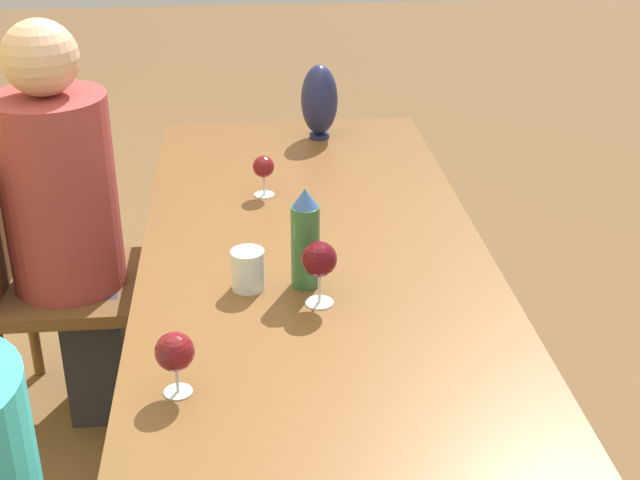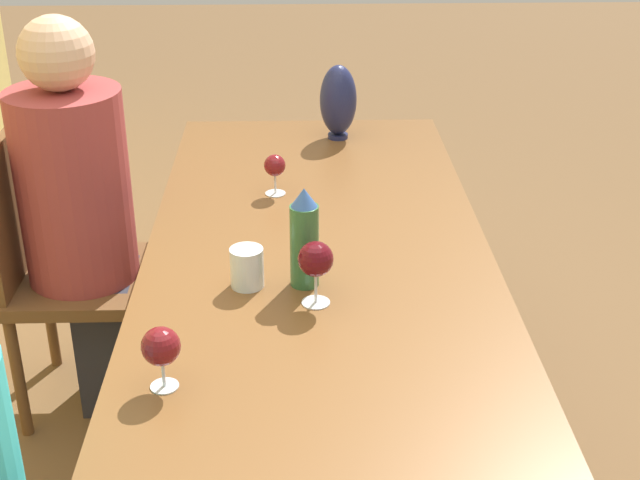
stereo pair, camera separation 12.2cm
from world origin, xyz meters
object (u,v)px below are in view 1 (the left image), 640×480
water_tumbler (248,270)px  vase (319,101)px  wine_glass_1 (319,260)px  person_far (67,216)px  wine_glass_2 (175,353)px  chair_far (47,274)px  water_bottle (305,239)px  wine_glass_3 (264,168)px

water_tumbler → vase: 1.08m
water_tumbler → wine_glass_1: wine_glass_1 is taller
person_far → wine_glass_2: bearing=-159.0°
chair_far → water_bottle: bearing=-127.2°
water_tumbler → wine_glass_3: bearing=-6.0°
person_far → wine_glass_1: bearing=-133.7°
water_tumbler → vase: size_ratio=0.39×
wine_glass_1 → person_far: bearing=46.3°
wine_glass_1 → wine_glass_3: wine_glass_1 is taller
water_tumbler → wine_glass_2: 0.44m
vase → wine_glass_1: size_ratio=1.64×
water_tumbler → wine_glass_3: (0.56, -0.06, 0.04)m
vase → wine_glass_3: (-0.48, 0.21, -0.05)m
chair_far → person_far: 0.20m
water_bottle → chair_far: (0.56, 0.74, -0.36)m
person_far → chair_far: bearing=90.0°
wine_glass_3 → person_far: size_ratio=0.10×
water_bottle → wine_glass_2: (-0.41, 0.28, -0.03)m
vase → wine_glass_2: vase is taller
water_bottle → water_tumbler: (-0.00, 0.14, -0.07)m
water_bottle → chair_far: size_ratio=0.28×
water_bottle → wine_glass_1: (-0.09, -0.02, -0.01)m
wine_glass_1 → person_far: 0.96m
vase → chair_far: vase is taller
wine_glass_2 → person_far: person_far is taller
water_bottle → vase: bearing=-7.1°
water_tumbler → chair_far: bearing=46.9°
vase → wine_glass_2: size_ratio=1.91×
water_tumbler → wine_glass_1: bearing=-118.7°
wine_glass_1 → wine_glass_2: (-0.32, 0.31, -0.02)m
vase → wine_glass_3: bearing=156.7°
water_bottle → wine_glass_3: water_bottle is taller
vase → water_tumbler: bearing=165.6°
wine_glass_3 → wine_glass_2: bearing=168.0°
water_bottle → water_tumbler: 0.15m
vase → wine_glass_3: vase is taller
wine_glass_3 → vase: bearing=-23.3°
vase → wine_glass_2: 1.51m
water_bottle → vase: 1.04m
wine_glass_1 → wine_glass_3: (0.64, 0.10, -0.03)m
water_tumbler → wine_glass_2: (-0.41, 0.15, 0.04)m
water_bottle → vase: (1.04, -0.13, 0.01)m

